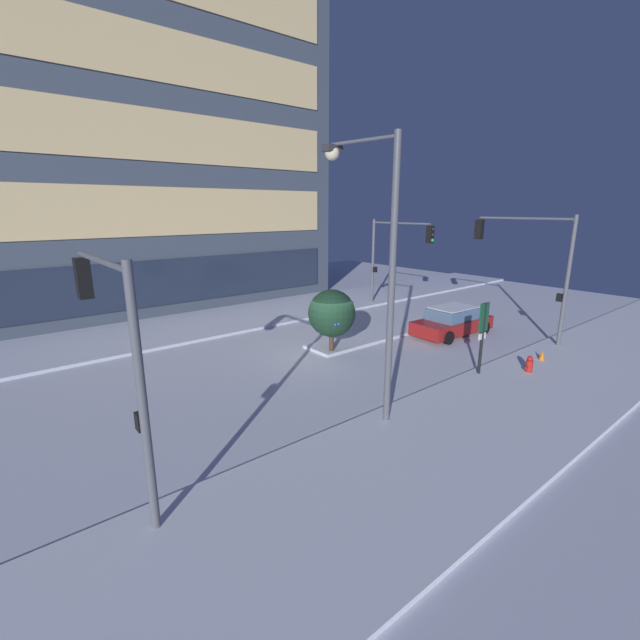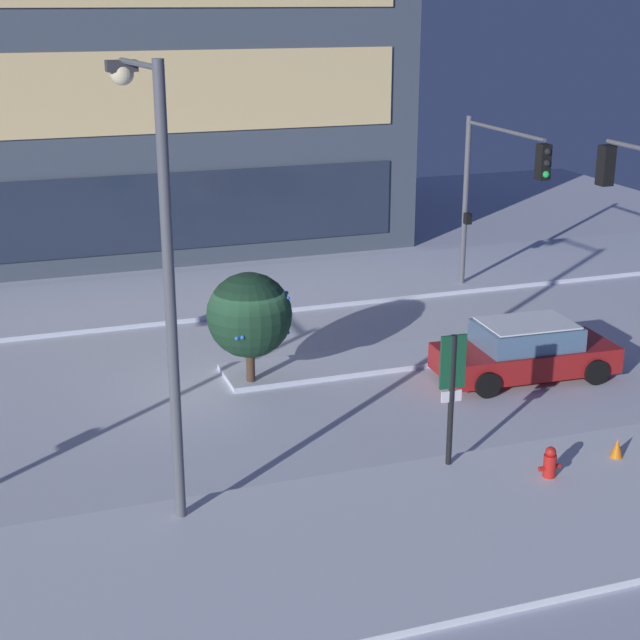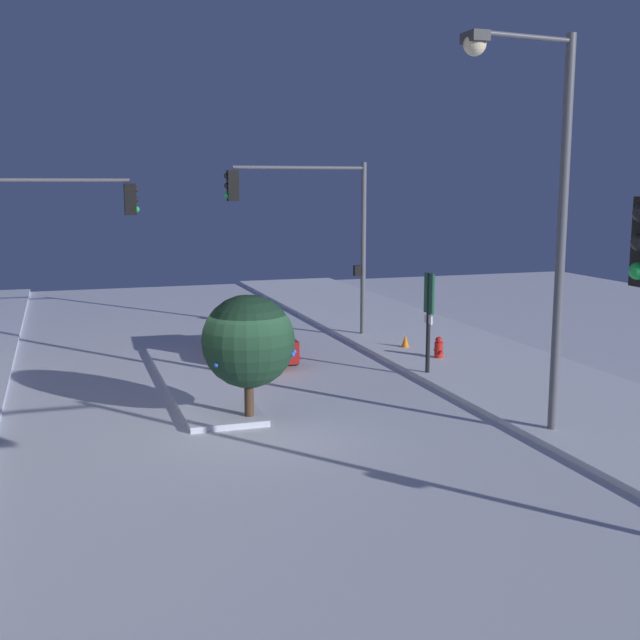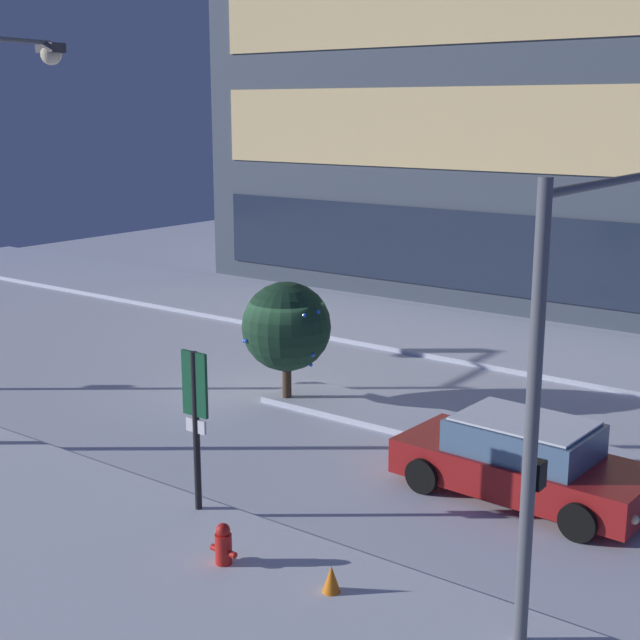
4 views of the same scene
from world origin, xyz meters
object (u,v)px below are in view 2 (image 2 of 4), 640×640
object	(u,v)px
traffic_light_corner_far_right	(496,180)
parking_info_sign	(452,385)
decorated_tree_median	(249,315)
car_near	(525,351)
street_lamp_arched	(156,233)
fire_hydrant	(550,466)
construction_cone	(617,451)

from	to	relation	value
traffic_light_corner_far_right	parking_info_sign	size ratio (longest dim) A/B	1.93
decorated_tree_median	car_near	bearing A→B (deg)	-14.12
parking_info_sign	decorated_tree_median	xyz separation A→B (m)	(-2.65, 5.78, -0.01)
street_lamp_arched	parking_info_sign	size ratio (longest dim) A/B	2.83
car_near	parking_info_sign	world-z (taller)	parking_info_sign
parking_info_sign	car_near	bearing A→B (deg)	-44.77
traffic_light_corner_far_right	decorated_tree_median	distance (m)	10.29
fire_hydrant	street_lamp_arched	bearing A→B (deg)	168.10
traffic_light_corner_far_right	decorated_tree_median	world-z (taller)	traffic_light_corner_far_right
street_lamp_arched	construction_cone	xyz separation A→B (m)	(9.21, -1.26, -5.12)
traffic_light_corner_far_right	construction_cone	xyz separation A→B (m)	(-2.97, -10.97, -3.70)
construction_cone	parking_info_sign	bearing A→B (deg)	165.87
fire_hydrant	decorated_tree_median	distance (m)	8.32
fire_hydrant	decorated_tree_median	world-z (taller)	decorated_tree_median
street_lamp_arched	decorated_tree_median	distance (m)	7.13
car_near	parking_info_sign	bearing A→B (deg)	-133.09
fire_hydrant	parking_info_sign	size ratio (longest dim) A/B	0.27
fire_hydrant	decorated_tree_median	xyz separation A→B (m)	(-4.32, 6.95, 1.50)
traffic_light_corner_far_right	fire_hydrant	bearing A→B (deg)	-22.99
car_near	fire_hydrant	size ratio (longest dim) A/B	5.96
fire_hydrant	construction_cone	size ratio (longest dim) A/B	1.45
decorated_tree_median	parking_info_sign	bearing A→B (deg)	-65.33
parking_info_sign	construction_cone	size ratio (longest dim) A/B	5.38
car_near	fire_hydrant	distance (m)	5.82
street_lamp_arched	parking_info_sign	world-z (taller)	street_lamp_arched
street_lamp_arched	decorated_tree_median	xyz separation A→B (m)	(3.08, 5.39, -3.51)
traffic_light_corner_far_right	street_lamp_arched	distance (m)	15.64
construction_cone	street_lamp_arched	bearing A→B (deg)	172.22
car_near	fire_hydrant	xyz separation A→B (m)	(-2.51, -5.24, -0.33)
fire_hydrant	parking_info_sign	distance (m)	2.54
traffic_light_corner_far_right	decorated_tree_median	xyz separation A→B (m)	(-9.10, -4.32, -2.09)
decorated_tree_median	fire_hydrant	bearing A→B (deg)	-58.15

